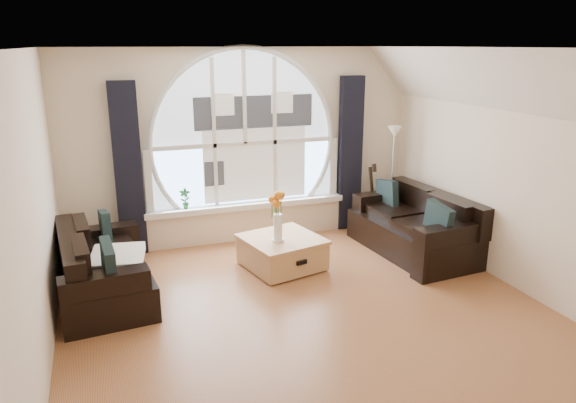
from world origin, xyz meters
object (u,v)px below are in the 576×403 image
at_px(vase_flowers, 278,211).
at_px(potted_plant, 185,199).
at_px(guitar, 369,197).
at_px(sofa_left, 104,264).
at_px(sofa_right, 413,224).
at_px(floor_lamp, 392,180).
at_px(coffee_chest, 282,251).

relative_size(vase_flowers, potted_plant, 2.44).
height_order(vase_flowers, guitar, vase_flowers).
height_order(sofa_left, potted_plant, potted_plant).
height_order(sofa_right, vase_flowers, vase_flowers).
bearing_deg(vase_flowers, sofa_right, 0.22).
bearing_deg(floor_lamp, sofa_left, -167.95).
distance_m(coffee_chest, vase_flowers, 0.58).
bearing_deg(vase_flowers, guitar, 29.25).
bearing_deg(potted_plant, sofa_right, -23.64).
relative_size(sofa_right, potted_plant, 6.49).
bearing_deg(sofa_right, floor_lamp, 75.46).
bearing_deg(sofa_left, sofa_right, -5.10).
distance_m(sofa_left, sofa_right, 3.97).
bearing_deg(vase_flowers, potted_plant, 126.47).
distance_m(floor_lamp, potted_plant, 3.02).
bearing_deg(sofa_right, potted_plant, 151.30).
distance_m(vase_flowers, potted_plant, 1.56).
relative_size(coffee_chest, potted_plant, 3.13).
relative_size(sofa_left, guitar, 1.62).
relative_size(guitar, potted_plant, 3.70).
relative_size(sofa_left, vase_flowers, 2.45).
height_order(sofa_left, vase_flowers, vase_flowers).
xyz_separation_m(sofa_right, coffee_chest, (-1.83, 0.09, -0.18)).
distance_m(sofa_right, floor_lamp, 0.94).
bearing_deg(guitar, sofa_right, -86.99).
relative_size(sofa_left, sofa_right, 0.92).
bearing_deg(potted_plant, floor_lamp, -7.81).
bearing_deg(vase_flowers, floor_lamp, 22.27).
height_order(vase_flowers, floor_lamp, floor_lamp).
height_order(sofa_right, potted_plant, potted_plant).
xyz_separation_m(sofa_left, vase_flowers, (2.04, 0.03, 0.39)).
xyz_separation_m(coffee_chest, guitar, (1.69, 0.90, 0.31)).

